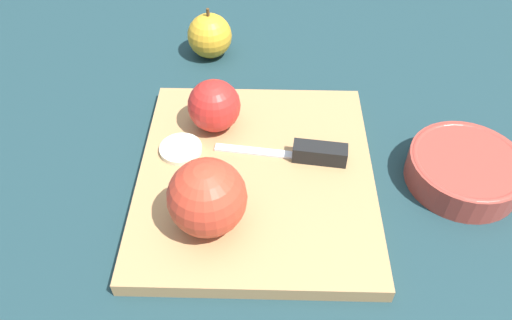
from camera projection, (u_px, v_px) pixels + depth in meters
The scene contains 8 objects.
ground_plane at pixel (256, 182), 0.63m from camera, with size 4.00×4.00×0.00m, color #193338.
cutting_board at pixel (256, 177), 0.62m from camera, with size 0.34×0.30×0.02m.
apple_half_left at pixel (207, 197), 0.53m from camera, with size 0.09×0.09×0.09m.
apple_half_right at pixel (214, 106), 0.64m from camera, with size 0.07×0.07×0.07m.
knife at pixel (313, 153), 0.62m from camera, with size 0.05×0.17×0.02m.
apple_slice at pixel (181, 149), 0.63m from camera, with size 0.05×0.05×0.01m.
apple_whole at pixel (210, 36), 0.79m from camera, with size 0.07×0.07×0.08m.
bowl at pixel (465, 168), 0.61m from camera, with size 0.14×0.14×0.04m.
Camera 1 is at (-0.41, 0.01, 0.47)m, focal length 35.00 mm.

